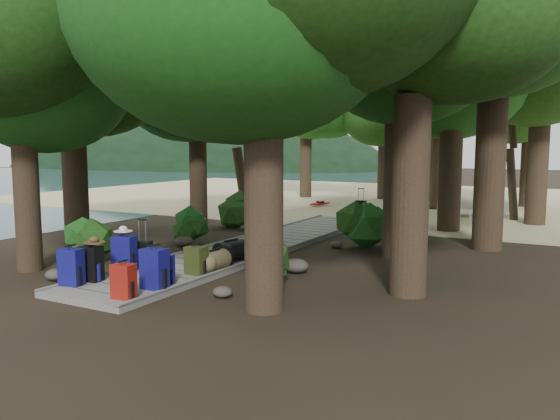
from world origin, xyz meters
The scene contains 51 objects.
ground centered at (0.00, 0.00, 0.00)m, with size 120.00×120.00×0.00m, color black.
sand_beach centered at (0.00, 16.00, 0.01)m, with size 40.00×22.00×0.02m, color tan.
water_bay centered at (-32.00, 25.00, 0.00)m, with size 50.00×60.00×0.02m, color #274250.
distant_hill centered at (-40.00, 48.00, 0.00)m, with size 32.00×16.00×12.00m, color black.
boardwalk centered at (0.00, 1.00, 0.06)m, with size 2.00×12.00×0.12m, color slate.
backpack_left_a centered at (-0.77, -4.39, 0.49)m, with size 0.40×0.28×0.74m, color navy, non-canonical shape.
backpack_left_b centered at (-0.71, -3.99, 0.48)m, with size 0.40×0.28×0.73m, color black, non-canonical shape.
backpack_left_c centered at (-0.76, -3.07, 0.52)m, with size 0.43×0.31×0.80m, color navy, non-canonical shape.
backpack_right_a centered at (0.71, -4.59, 0.44)m, with size 0.36×0.26×0.65m, color maroon, non-canonical shape.
backpack_right_b centered at (0.73, -3.86, 0.52)m, with size 0.44×0.31×0.80m, color navy, non-canonical shape.
backpack_right_c centered at (0.65, -3.53, 0.42)m, with size 0.35×0.25×0.60m, color navy, non-canonical shape.
backpack_right_d centered at (0.70, -2.61, 0.43)m, with size 0.40×0.29×0.61m, color #303914, non-canonical shape.
duffel_right_khaki centered at (0.79, -2.11, 0.32)m, with size 0.40×0.59×0.40m, color brown, non-canonical shape.
duffel_right_black centered at (0.63, -1.27, 0.35)m, with size 0.46×0.73×0.46m, color black, non-canonical shape.
suitcase_on_boardwalk centered at (-0.65, -2.66, 0.40)m, with size 0.37×0.20×0.57m, color black, non-canonical shape.
lone_suitcase_on_sand centered at (0.29, 7.82, 0.34)m, with size 0.41×0.24×0.65m, color black, non-canonical shape.
hat_brown centered at (-0.65, -3.94, 0.91)m, with size 0.40×0.40×0.12m, color #51351E, non-canonical shape.
hat_white centered at (-0.82, -3.03, 0.98)m, with size 0.37×0.37×0.12m, color silver, non-canonical shape.
kayak centered at (-2.76, 10.94, 0.16)m, with size 0.61×2.79×0.28m, color #AF160F.
sun_lounger centered at (3.61, 10.27, 0.31)m, with size 0.57×1.78×0.57m, color silver, non-canonical shape.
tree_right_a centered at (2.88, -3.70, 4.45)m, with size 5.34×5.34×8.90m, color black, non-canonical shape.
tree_right_b centered at (4.67, -1.67, 4.63)m, with size 5.18×5.18×9.26m, color black, non-canonical shape.
tree_right_c centered at (3.46, 1.59, 4.53)m, with size 5.23×5.23×9.05m, color black, non-canonical shape.
tree_right_d centered at (5.27, 3.59, 5.37)m, with size 5.86×5.86×10.74m, color black, non-canonical shape.
tree_right_e centered at (3.75, 6.33, 4.97)m, with size 5.52×5.52×9.94m, color black, non-canonical shape.
tree_right_f centered at (6.04, 9.14, 4.82)m, with size 5.40×5.40×9.65m, color black, non-canonical shape.
tree_left_a centered at (-2.95, -3.61, 3.73)m, with size 4.47×4.47×7.45m, color black, non-canonical shape.
tree_left_b centered at (-5.18, -0.41, 4.93)m, with size 5.48×5.48×9.86m, color black, non-canonical shape.
tree_left_c centered at (-3.79, 3.43, 4.15)m, with size 4.78×4.78×8.31m, color black, non-canonical shape.
tree_back_a centered at (-1.39, 15.57, 3.93)m, with size 4.54×4.54×7.86m, color black, non-canonical shape.
tree_back_b centered at (1.32, 15.54, 5.17)m, with size 5.79×5.79×10.34m, color black, non-canonical shape.
tree_back_c centered at (5.28, 15.14, 4.08)m, with size 4.53×4.53×8.15m, color black, non-canonical shape.
tree_back_d centered at (-5.28, 14.65, 4.37)m, with size 5.25×5.25×8.75m, color black, non-canonical shape.
palm_right_a centered at (2.80, 6.47, 3.99)m, with size 4.69×4.69×7.99m, color #134312, non-canonical shape.
palm_right_b centered at (5.29, 10.31, 3.86)m, with size 4.00×4.00×7.72m, color #134312, non-canonical shape.
palm_right_c centered at (2.18, 12.43, 3.67)m, with size 4.61×4.61×7.33m, color #134312, non-canonical shape.
palm_left_a centered at (-4.17, 6.51, 3.95)m, with size 4.96×4.96×7.89m, color #134312, non-canonical shape.
rock_left_a centered at (-1.73, -3.97, 0.12)m, with size 0.42×0.38×0.23m, color #4C473F, non-canonical shape.
rock_left_b centered at (-2.76, -2.04, 0.09)m, with size 0.33×0.30×0.18m, color #4C473F, non-canonical shape.
rock_left_c centered at (-1.88, 0.24, 0.14)m, with size 0.51×0.46×0.28m, color #4C473F, non-canonical shape.
rock_left_d centered at (-1.89, 3.31, 0.09)m, with size 0.34×0.31×0.19m, color #4C473F, non-canonical shape.
rock_right_a centered at (1.87, -3.41, 0.10)m, with size 0.36×0.32×0.20m, color #4C473F, non-canonical shape.
rock_right_b centered at (2.14, -1.11, 0.15)m, with size 0.54×0.49×0.30m, color #4C473F, non-canonical shape.
rock_right_c centered at (1.78, 1.93, 0.09)m, with size 0.32×0.29×0.18m, color #4C473F, non-canonical shape.
rock_right_d centered at (2.52, 3.86, 0.15)m, with size 0.56×0.50×0.31m, color #4C473F, non-canonical shape.
shrub_left_a centered at (-2.43, -2.55, 0.52)m, with size 1.16×1.16×1.05m, color #174A16, non-canonical shape.
shrub_left_b centered at (-1.97, 0.61, 0.47)m, with size 1.03×1.03×0.93m, color #174A16, non-canonical shape.
shrub_left_c centered at (-2.74, 4.01, 0.55)m, with size 1.23×1.23×1.11m, color #174A16, non-canonical shape.
shrub_right_a centered at (2.26, -2.22, 0.42)m, with size 0.94×0.94×0.84m, color #174A16, non-canonical shape.
shrub_right_b centered at (2.45, 2.22, 0.63)m, with size 1.40×1.40×1.26m, color #174A16, non-canonical shape.
shrub_right_c centered at (1.66, 5.29, 0.39)m, with size 0.86×0.86×0.77m, color #174A16, non-canonical shape.
Camera 1 is at (7.21, -11.11, 2.62)m, focal length 35.00 mm.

